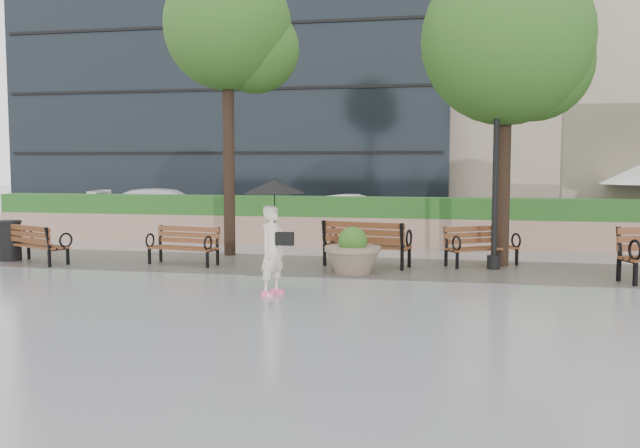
% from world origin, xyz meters
% --- Properties ---
extents(ground, '(100.00, 100.00, 0.00)m').
position_xyz_m(ground, '(0.00, 0.00, 0.00)').
color(ground, gray).
rests_on(ground, ground).
extents(cobble_strip, '(28.00, 3.20, 0.01)m').
position_xyz_m(cobble_strip, '(0.00, 3.00, 0.01)').
color(cobble_strip, '#383330').
rests_on(cobble_strip, ground).
extents(hedge_wall, '(24.00, 0.80, 1.35)m').
position_xyz_m(hedge_wall, '(0.00, 7.00, 0.66)').
color(hedge_wall, tan).
rests_on(hedge_wall, ground).
extents(asphalt_street, '(40.00, 7.00, 0.00)m').
position_xyz_m(asphalt_street, '(0.00, 11.00, 0.00)').
color(asphalt_street, black).
rests_on(asphalt_street, ground).
extents(bench_0, '(1.76, 1.28, 0.88)m').
position_xyz_m(bench_0, '(-7.79, 2.08, 0.26)').
color(bench_0, brown).
rests_on(bench_0, ground).
extents(bench_1, '(1.67, 0.90, 0.85)m').
position_xyz_m(bench_1, '(-4.45, 2.53, 0.25)').
color(bench_1, brown).
rests_on(bench_1, ground).
extents(bench_2, '(2.00, 1.13, 1.01)m').
position_xyz_m(bench_2, '(-0.38, 3.09, 0.30)').
color(bench_2, brown).
rests_on(bench_2, ground).
extents(bench_3, '(1.71, 1.43, 0.87)m').
position_xyz_m(bench_3, '(2.10, 3.73, 0.26)').
color(bench_3, brown).
rests_on(bench_3, ground).
extents(planter_left, '(1.17, 1.17, 0.98)m').
position_xyz_m(planter_left, '(-0.53, 2.09, 0.38)').
color(planter_left, '#7F6B56').
rests_on(planter_left, ground).
extents(trash_bin, '(0.54, 0.54, 0.90)m').
position_xyz_m(trash_bin, '(-8.68, 2.34, 0.45)').
color(trash_bin, black).
rests_on(trash_bin, ground).
extents(lamppost, '(0.28, 0.28, 4.52)m').
position_xyz_m(lamppost, '(2.35, 3.30, 2.01)').
color(lamppost, black).
rests_on(lamppost, ground).
extents(tree_0, '(3.22, 3.09, 7.13)m').
position_xyz_m(tree_0, '(-3.82, 4.40, 5.42)').
color(tree_0, black).
rests_on(tree_0, ground).
extents(tree_1, '(3.76, 3.71, 6.82)m').
position_xyz_m(tree_1, '(2.71, 3.92, 4.83)').
color(tree_1, black).
rests_on(tree_1, ground).
extents(car_left, '(5.23, 3.04, 1.42)m').
position_xyz_m(car_left, '(-7.96, 9.70, 0.71)').
color(car_left, white).
rests_on(car_left, ground).
extents(car_right, '(3.97, 2.03, 1.25)m').
position_xyz_m(car_right, '(-1.79, 10.31, 0.62)').
color(car_right, white).
rests_on(car_right, ground).
extents(pedestrian, '(1.09, 1.09, 2.00)m').
position_xyz_m(pedestrian, '(-1.49, -0.51, 1.22)').
color(pedestrian, beige).
rests_on(pedestrian, ground).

